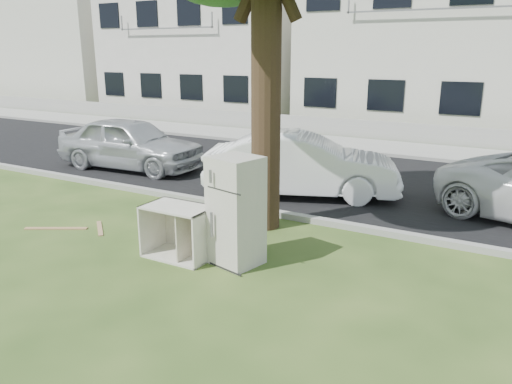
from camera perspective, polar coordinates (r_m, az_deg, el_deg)
The scene contains 16 objects.
ground at distance 8.02m, azimuth -2.57°, elevation -8.20°, with size 120.00×120.00×0.00m, color #2B4619.
road at distance 13.22m, azimuth 11.30°, elevation 1.23°, with size 120.00×7.00×0.01m, color black.
kerb_near at distance 10.03m, azimuth 4.85°, elevation -3.21°, with size 120.00×0.18×0.12m, color gray.
kerb_far at distance 16.55m, azimuth 15.20°, elevation 3.89°, with size 120.00×0.18×0.12m, color gray.
sidewalk at distance 17.94m, azimuth 16.38°, elevation 4.70°, with size 120.00×2.80×0.01m, color gray.
low_wall at distance 19.42m, azimuth 17.57°, elevation 6.45°, with size 120.00×0.15×0.70m, color gray.
townhouse_left at distance 28.54m, azimuth -4.66°, elevation 16.28°, with size 10.20×8.16×7.04m.
townhouse_center at distance 24.03m, azimuth 20.87°, elevation 15.92°, with size 11.22×8.16×7.44m.
filler_left at distance 38.47m, azimuth -22.39°, elevation 14.57°, with size 16.00×9.00×6.40m, color beige.
fridge at distance 7.75m, azimuth -2.31°, elevation -2.21°, with size 0.71×0.66×1.73m, color beige.
cabinet at distance 8.23m, azimuth -8.84°, elevation -4.49°, with size 1.11×0.69×0.86m, color beige.
plank_a at distance 10.24m, azimuth -21.88°, elevation -3.88°, with size 1.18×0.10×0.02m, color #A47C4F.
plank_b at distance 9.97m, azimuth -17.42°, elevation -3.98°, with size 0.84×0.08×0.02m, color #A37D55.
plank_c at distance 9.42m, azimuth -8.56°, elevation -4.56°, with size 0.84×0.10×0.02m, color tan.
car_center at distance 11.59m, azimuth 5.25°, elevation 3.11°, with size 1.54×4.42×1.46m, color white.
car_left at distance 14.68m, azimuth -14.15°, elevation 5.43°, with size 1.75×4.34×1.48m, color #ACAFB3.
Camera 1 is at (3.90, -6.20, 3.26)m, focal length 35.00 mm.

